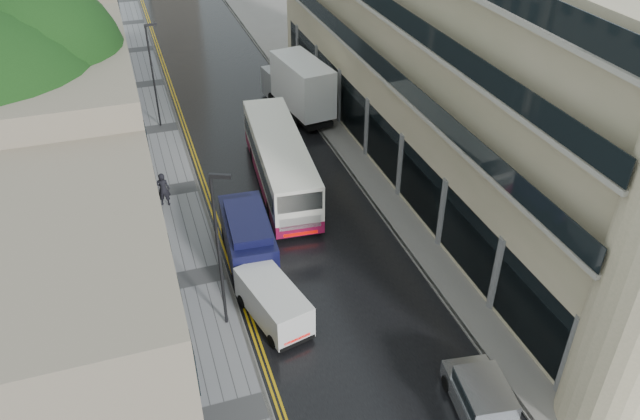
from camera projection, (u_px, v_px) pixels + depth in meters
road at (273, 175)px, 37.93m from camera, size 9.00×85.00×0.02m
left_sidewalk at (176, 190)px, 36.38m from camera, size 2.70×85.00×0.12m
right_sidewalk at (355, 160)px, 39.32m from camera, size 1.80×85.00×0.12m
old_shop_row at (89, 86)px, 34.08m from camera, size 4.50×56.00×12.00m
modern_block at (449, 53)px, 35.54m from camera, size 8.00×40.00×14.00m
tree_near at (10, 167)px, 24.89m from camera, size 10.56×10.56×13.89m
tree_far at (37, 69)px, 35.60m from camera, size 9.24×9.24×12.46m
cream_bus at (269, 193)px, 33.27m from camera, size 3.52×11.49×3.09m
white_lorry at (295, 98)px, 42.19m from camera, size 3.49×8.23×4.19m
white_van at (272, 330)px, 25.68m from camera, size 2.68×4.44×1.88m
navy_van at (233, 263)px, 28.69m from camera, size 2.47×5.46×2.72m
pedestrian at (163, 189)px, 34.44m from camera, size 0.84×0.66×2.01m
lamp_post_near at (219, 254)px, 25.18m from camera, size 0.85×0.52×7.50m
lamp_post_far at (153, 77)px, 41.34m from camera, size 0.81×0.34×7.00m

